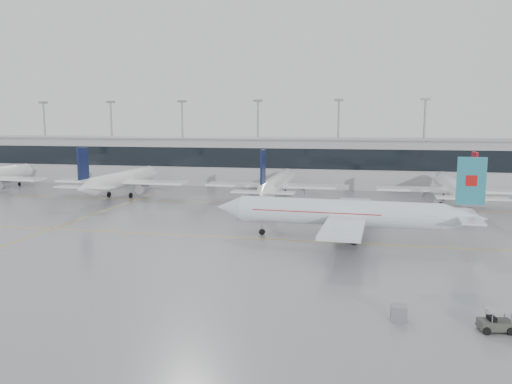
# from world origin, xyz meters

# --- Properties ---
(ground) EXTENTS (320.00, 320.00, 0.00)m
(ground) POSITION_xyz_m (0.00, 0.00, 0.00)
(ground) COLOR gray
(ground) RESTS_ON ground
(taxi_line_main) EXTENTS (120.00, 0.25, 0.01)m
(taxi_line_main) POSITION_xyz_m (0.00, 0.00, 0.01)
(taxi_line_main) COLOR gold
(taxi_line_main) RESTS_ON ground
(taxi_line_north) EXTENTS (120.00, 0.25, 0.01)m
(taxi_line_north) POSITION_xyz_m (0.00, 30.00, 0.01)
(taxi_line_north) COLOR gold
(taxi_line_north) RESTS_ON ground
(taxi_line_cross) EXTENTS (0.25, 60.00, 0.01)m
(taxi_line_cross) POSITION_xyz_m (-30.00, 15.00, 0.01)
(taxi_line_cross) COLOR gold
(taxi_line_cross) RESTS_ON ground
(terminal) EXTENTS (180.00, 15.00, 12.00)m
(terminal) POSITION_xyz_m (0.00, 62.00, 6.00)
(terminal) COLOR #A3A3A7
(terminal) RESTS_ON ground
(terminal_glass) EXTENTS (180.00, 0.20, 5.00)m
(terminal_glass) POSITION_xyz_m (0.00, 54.45, 7.50)
(terminal_glass) COLOR black
(terminal_glass) RESTS_ON ground
(terminal_roof) EXTENTS (182.00, 16.00, 0.40)m
(terminal_roof) POSITION_xyz_m (0.00, 62.00, 12.20)
(terminal_roof) COLOR gray
(terminal_roof) RESTS_ON ground
(light_masts) EXTENTS (156.40, 1.00, 22.60)m
(light_masts) POSITION_xyz_m (0.00, 68.00, 13.34)
(light_masts) COLOR gray
(light_masts) RESTS_ON ground
(air_canada_jet) EXTENTS (37.77, 30.59, 12.00)m
(air_canada_jet) POSITION_xyz_m (15.14, 1.81, 3.82)
(air_canada_jet) COLOR white
(air_canada_jet) RESTS_ON ground
(parked_jet_b) EXTENTS (29.64, 36.96, 11.72)m
(parked_jet_b) POSITION_xyz_m (-35.00, 33.69, 3.71)
(parked_jet_b) COLOR white
(parked_jet_b) RESTS_ON ground
(parked_jet_c) EXTENTS (29.64, 36.96, 11.72)m
(parked_jet_c) POSITION_xyz_m (-0.00, 33.69, 3.71)
(parked_jet_c) COLOR white
(parked_jet_c) RESTS_ON ground
(parked_jet_d) EXTENTS (29.64, 36.96, 11.72)m
(parked_jet_d) POSITION_xyz_m (35.00, 33.69, 3.71)
(parked_jet_d) COLOR white
(parked_jet_d) RESTS_ON ground
(baggage_tug) EXTENTS (3.84, 1.96, 1.82)m
(baggage_tug) POSITION_xyz_m (27.56, -27.38, 0.64)
(baggage_tug) COLOR #383D35
(baggage_tug) RESTS_ON ground
(gse_unit) EXTENTS (1.30, 1.21, 1.29)m
(gse_unit) POSITION_xyz_m (20.20, -26.60, 0.64)
(gse_unit) COLOR slate
(gse_unit) RESTS_ON ground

